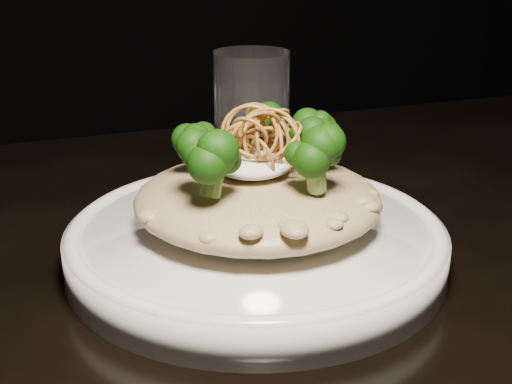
% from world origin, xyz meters
% --- Properties ---
extents(table, '(1.10, 0.80, 0.75)m').
position_xyz_m(table, '(0.00, 0.00, 0.67)').
color(table, black).
rests_on(table, ground).
extents(plate, '(0.27, 0.27, 0.03)m').
position_xyz_m(plate, '(-0.10, 0.03, 0.76)').
color(plate, silver).
rests_on(plate, table).
extents(risotto, '(0.18, 0.18, 0.04)m').
position_xyz_m(risotto, '(-0.09, 0.04, 0.80)').
color(risotto, brown).
rests_on(risotto, plate).
extents(broccoli, '(0.13, 0.13, 0.05)m').
position_xyz_m(broccoli, '(-0.10, 0.03, 0.84)').
color(broccoli, black).
rests_on(broccoli, risotto).
extents(cheese, '(0.05, 0.05, 0.02)m').
position_xyz_m(cheese, '(-0.10, 0.04, 0.82)').
color(cheese, white).
rests_on(cheese, risotto).
extents(shallots, '(0.05, 0.05, 0.04)m').
position_xyz_m(shallots, '(-0.09, 0.04, 0.85)').
color(shallots, brown).
rests_on(shallots, cheese).
extents(drinking_glass, '(0.07, 0.07, 0.12)m').
position_xyz_m(drinking_glass, '(-0.04, 0.20, 0.81)').
color(drinking_glass, white).
rests_on(drinking_glass, table).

